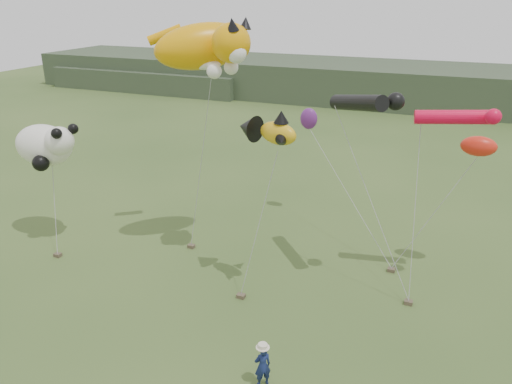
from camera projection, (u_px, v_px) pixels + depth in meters
ground at (222, 355)px, 16.86m from camera, size 120.00×120.00×0.00m
headland at (372, 84)px, 55.61m from camera, size 90.00×13.00×4.00m
festival_attendant at (263, 366)px, 15.31m from camera, size 0.63×0.61×1.45m
sandbag_anchors at (251, 272)px, 21.67m from camera, size 15.80×4.76×0.16m
cat_kite at (209, 46)px, 20.47m from camera, size 5.51×4.27×2.42m
fish_kite at (267, 130)px, 18.50m from camera, size 2.76×1.83×1.36m
tube_kites at (403, 108)px, 18.91m from camera, size 6.51×2.90×1.38m
panda_kite at (46, 145)px, 23.38m from camera, size 3.47×2.24×2.15m
misc_kites at (402, 134)px, 22.33m from camera, size 9.23×3.93×1.28m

